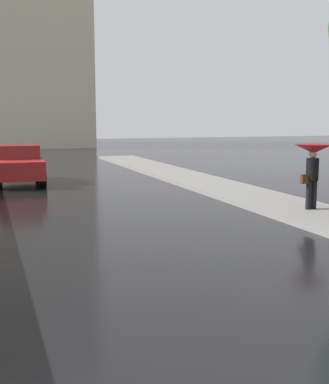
# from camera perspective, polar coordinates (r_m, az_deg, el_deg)

# --- Properties ---
(car_red_mid_road) EXTENTS (1.86, 4.05, 1.50)m
(car_red_mid_road) POSITION_cam_1_polar(r_m,az_deg,el_deg) (20.15, -16.12, 3.08)
(car_red_mid_road) COLOR maroon
(car_red_mid_road) RESTS_ON ground
(pedestrian_with_umbrella_near) EXTENTS (0.98, 0.98, 1.70)m
(pedestrian_with_umbrella_near) POSITION_cam_1_polar(r_m,az_deg,el_deg) (13.62, 16.45, 3.77)
(pedestrian_with_umbrella_near) COLOR black
(pedestrian_with_umbrella_near) RESTS_ON sidewalk_strip
(distant_tower) EXTENTS (14.00, 12.85, 25.67)m
(distant_tower) POSITION_cam_1_polar(r_m,az_deg,el_deg) (49.14, -16.83, 17.20)
(distant_tower) COLOR beige
(distant_tower) RESTS_ON ground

